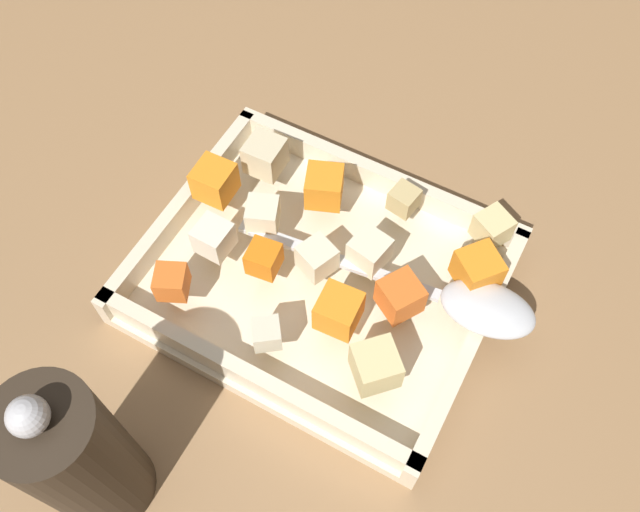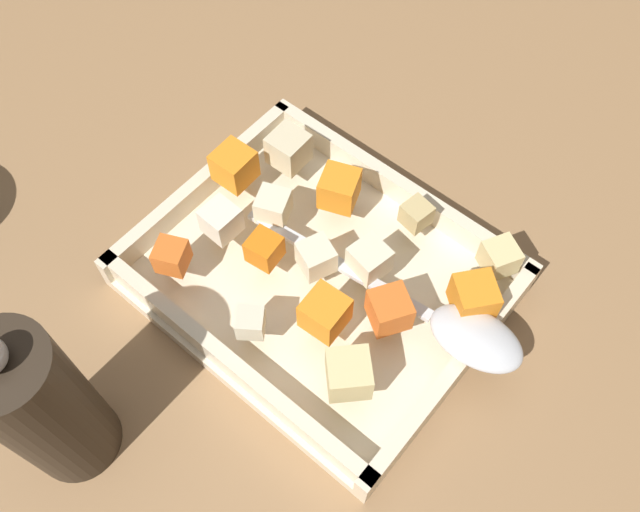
# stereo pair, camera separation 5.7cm
# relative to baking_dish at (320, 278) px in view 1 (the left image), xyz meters

# --- Properties ---
(ground_plane) EXTENTS (4.00, 4.00, 0.00)m
(ground_plane) POSITION_rel_baking_dish_xyz_m (-0.01, 0.00, -0.01)
(ground_plane) COLOR #936D47
(baking_dish) EXTENTS (0.30, 0.24, 0.04)m
(baking_dish) POSITION_rel_baking_dish_xyz_m (0.00, 0.00, 0.00)
(baking_dish) COLOR beige
(baking_dish) RESTS_ON ground_plane
(carrot_chunk_corner_sw) EXTENTS (0.03, 0.03, 0.03)m
(carrot_chunk_corner_sw) POSITION_rel_baking_dish_xyz_m (0.04, 0.03, 0.04)
(carrot_chunk_corner_sw) COLOR orange
(carrot_chunk_corner_sw) RESTS_ON baking_dish
(carrot_chunk_near_left) EXTENTS (0.04, 0.04, 0.03)m
(carrot_chunk_near_left) POSITION_rel_baking_dish_xyz_m (0.03, -0.06, 0.04)
(carrot_chunk_near_left) COLOR orange
(carrot_chunk_near_left) RESTS_ON baking_dish
(carrot_chunk_heap_top) EXTENTS (0.05, 0.05, 0.03)m
(carrot_chunk_heap_top) POSITION_rel_baking_dish_xyz_m (-0.12, -0.05, 0.04)
(carrot_chunk_heap_top) COLOR orange
(carrot_chunk_heap_top) RESTS_ON baking_dish
(carrot_chunk_front_center) EXTENTS (0.03, 0.03, 0.03)m
(carrot_chunk_front_center) POSITION_rel_baking_dish_xyz_m (-0.04, 0.04, 0.04)
(carrot_chunk_front_center) COLOR orange
(carrot_chunk_front_center) RESTS_ON baking_dish
(carrot_chunk_heap_side) EXTENTS (0.03, 0.03, 0.03)m
(carrot_chunk_heap_side) POSITION_rel_baking_dish_xyz_m (0.12, -0.02, 0.04)
(carrot_chunk_heap_side) COLOR orange
(carrot_chunk_heap_side) RESTS_ON baking_dish
(carrot_chunk_mid_right) EXTENTS (0.04, 0.04, 0.03)m
(carrot_chunk_mid_right) POSITION_rel_baking_dish_xyz_m (-0.08, 0.00, 0.04)
(carrot_chunk_mid_right) COLOR orange
(carrot_chunk_mid_right) RESTS_ON baking_dish
(carrot_chunk_under_handle) EXTENTS (0.03, 0.03, 0.03)m
(carrot_chunk_under_handle) POSITION_rel_baking_dish_xyz_m (0.09, 0.08, 0.04)
(carrot_chunk_under_handle) COLOR orange
(carrot_chunk_under_handle) RESTS_ON baking_dish
(potato_chunk_rim_edge) EXTENTS (0.03, 0.03, 0.03)m
(potato_chunk_rim_edge) POSITION_rel_baking_dish_xyz_m (0.09, -0.07, 0.04)
(potato_chunk_rim_edge) COLOR beige
(potato_chunk_rim_edge) RESTS_ON baking_dish
(potato_chunk_corner_ne) EXTENTS (0.04, 0.04, 0.03)m
(potato_chunk_corner_ne) POSITION_rel_baking_dish_xyz_m (0.06, -0.01, 0.04)
(potato_chunk_corner_ne) COLOR beige
(potato_chunk_corner_ne) RESTS_ON baking_dish
(potato_chunk_near_right) EXTENTS (0.03, 0.03, 0.03)m
(potato_chunk_near_right) POSITION_rel_baking_dish_xyz_m (-0.04, -0.02, 0.04)
(potato_chunk_near_right) COLOR beige
(potato_chunk_near_right) RESTS_ON baking_dish
(potato_chunk_far_right) EXTENTS (0.05, 0.05, 0.03)m
(potato_chunk_far_right) POSITION_rel_baking_dish_xyz_m (-0.08, 0.07, 0.04)
(potato_chunk_far_right) COLOR #E0CC89
(potato_chunk_far_right) RESTS_ON baking_dish
(potato_chunk_mid_left) EXTENTS (0.03, 0.03, 0.02)m
(potato_chunk_mid_left) POSITION_rel_baking_dish_xyz_m (-0.04, -0.09, 0.04)
(potato_chunk_mid_left) COLOR tan
(potato_chunk_mid_left) RESTS_ON baking_dish
(potato_chunk_far_left) EXTENTS (0.04, 0.04, 0.03)m
(potato_chunk_far_left) POSITION_rel_baking_dish_xyz_m (0.00, 0.01, 0.04)
(potato_chunk_far_left) COLOR beige
(potato_chunk_far_left) RESTS_ON baking_dish
(potato_chunk_corner_nw) EXTENTS (0.04, 0.04, 0.03)m
(potato_chunk_corner_nw) POSITION_rel_baking_dish_xyz_m (-0.12, -0.09, 0.04)
(potato_chunk_corner_nw) COLOR #E0CC89
(potato_chunk_corner_nw) RESTS_ON baking_dish
(parsnip_chunk_near_spoon) EXTENTS (0.03, 0.03, 0.02)m
(parsnip_chunk_near_spoon) POSITION_rel_baking_dish_xyz_m (0.00, 0.08, 0.04)
(parsnip_chunk_near_spoon) COLOR beige
(parsnip_chunk_near_spoon) RESTS_ON baking_dish
(parsnip_chunk_back_center) EXTENTS (0.03, 0.03, 0.03)m
(parsnip_chunk_back_center) POSITION_rel_baking_dish_xyz_m (0.09, 0.03, 0.04)
(parsnip_chunk_back_center) COLOR silver
(parsnip_chunk_back_center) RESTS_ON baking_dish
(serving_spoon) EXTENTS (0.26, 0.06, 0.02)m
(serving_spoon) POSITION_rel_baking_dish_xyz_m (-0.13, -0.02, 0.04)
(serving_spoon) COLOR silver
(serving_spoon) RESTS_ON baking_dish
(pepper_mill) EXTENTS (0.07, 0.07, 0.19)m
(pepper_mill) POSITION_rel_baking_dish_xyz_m (0.06, 0.23, 0.07)
(pepper_mill) COLOR #2D2319
(pepper_mill) RESTS_ON ground_plane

